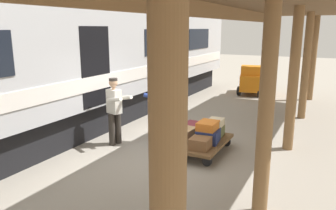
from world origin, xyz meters
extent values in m
plane|color=gray|center=(0.00, 0.00, 0.00)|extent=(60.00, 60.00, 0.00)
cylinder|color=brown|center=(-2.31, -8.09, 1.70)|extent=(0.24, 0.24, 3.40)
cylinder|color=brown|center=(-2.31, -4.85, 1.70)|extent=(0.24, 0.24, 3.40)
cylinder|color=brown|center=(-2.31, -1.62, 1.70)|extent=(0.24, 0.24, 3.40)
cylinder|color=brown|center=(-2.31, 1.62, 1.70)|extent=(0.24, 0.24, 3.40)
cube|color=brown|center=(-0.76, 0.00, 3.25)|extent=(0.08, 16.98, 0.30)
cube|color=#B7BABF|center=(3.71, 0.00, 2.35)|extent=(3.00, 19.79, 2.90)
cube|color=black|center=(3.71, 0.00, 0.45)|extent=(2.55, 18.80, 0.90)
cube|color=silver|center=(2.20, 0.00, 1.55)|extent=(0.03, 19.39, 0.36)
cube|color=black|center=(2.20, -6.93, 2.45)|extent=(0.02, 2.18, 0.84)
cube|color=black|center=(2.20, -3.46, 2.45)|extent=(0.02, 2.18, 0.84)
cube|color=black|center=(2.26, 0.00, 1.95)|extent=(0.12, 1.10, 2.00)
cube|color=brown|center=(-0.36, -0.42, 0.26)|extent=(1.35, 1.73, 0.07)
cylinder|color=black|center=(-0.90, 0.27, 0.11)|extent=(0.23, 0.05, 0.23)
cylinder|color=black|center=(0.18, 0.27, 0.11)|extent=(0.23, 0.05, 0.23)
cylinder|color=black|center=(-0.90, -1.11, 0.11)|extent=(0.23, 0.05, 0.23)
cylinder|color=black|center=(0.18, -1.11, 0.11)|extent=(0.23, 0.05, 0.23)
cube|color=maroon|center=(-0.06, -0.90, 0.42)|extent=(0.46, 0.63, 0.24)
cube|color=tan|center=(-0.06, -0.42, 0.42)|extent=(0.47, 0.55, 0.25)
cube|color=#AD231E|center=(-0.06, 0.05, 0.39)|extent=(0.39, 0.47, 0.19)
cube|color=brown|center=(-0.67, -0.90, 0.43)|extent=(0.41, 0.47, 0.26)
cube|color=navy|center=(-0.67, -0.42, 0.44)|extent=(0.56, 0.63, 0.29)
cube|color=brown|center=(-0.67, 0.05, 0.42)|extent=(0.44, 0.52, 0.25)
cube|color=#CC6B23|center=(-0.65, -0.43, 0.69)|extent=(0.43, 0.54, 0.19)
cube|color=beige|center=(-0.68, -0.87, 0.65)|extent=(0.36, 0.49, 0.18)
cylinder|color=navy|center=(0.64, -0.74, 0.41)|extent=(0.16, 0.16, 0.82)
cylinder|color=navy|center=(0.59, -0.55, 0.41)|extent=(0.16, 0.16, 0.82)
cube|color=navy|center=(0.62, -0.65, 1.12)|extent=(0.40, 0.30, 0.60)
cylinder|color=tan|center=(0.62, -0.65, 1.45)|extent=(0.09, 0.09, 0.06)
sphere|color=tan|center=(0.62, -0.65, 1.59)|extent=(0.22, 0.22, 0.22)
cylinder|color=#A51919|center=(0.62, -0.65, 1.67)|extent=(0.21, 0.21, 0.06)
cylinder|color=navy|center=(0.87, -0.75, 1.22)|extent=(0.54, 0.23, 0.21)
cylinder|color=navy|center=(0.79, -0.44, 1.22)|extent=(0.54, 0.23, 0.21)
cylinder|color=#332D28|center=(1.70, 0.12, 0.41)|extent=(0.16, 0.16, 0.82)
cylinder|color=#332D28|center=(1.65, -0.07, 0.41)|extent=(0.16, 0.16, 0.82)
cube|color=silver|center=(1.68, 0.02, 1.12)|extent=(0.41, 0.31, 0.60)
cylinder|color=tan|center=(1.68, 0.02, 1.45)|extent=(0.09, 0.09, 0.06)
sphere|color=tan|center=(1.68, 0.02, 1.59)|extent=(0.22, 0.22, 0.22)
cylinder|color=#332D28|center=(1.68, 0.02, 1.67)|extent=(0.21, 0.21, 0.06)
cylinder|color=silver|center=(1.51, 0.24, 1.22)|extent=(0.54, 0.24, 0.21)
cylinder|color=silver|center=(1.42, -0.07, 1.22)|extent=(0.54, 0.24, 0.21)
cube|color=orange|center=(0.10, -8.25, 0.55)|extent=(1.43, 1.89, 0.70)
cube|color=orange|center=(0.10, -7.90, 1.05)|extent=(1.03, 0.87, 0.50)
cylinder|color=black|center=(-0.35, -7.65, 0.20)|extent=(0.12, 0.40, 0.40)
cylinder|color=black|center=(0.55, -7.65, 0.20)|extent=(0.12, 0.40, 0.40)
cylinder|color=black|center=(-0.35, -8.85, 0.20)|extent=(0.12, 0.40, 0.40)
cylinder|color=black|center=(0.55, -8.85, 0.20)|extent=(0.12, 0.40, 0.40)
camera|label=1|loc=(-3.18, 6.56, 2.90)|focal=35.28mm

